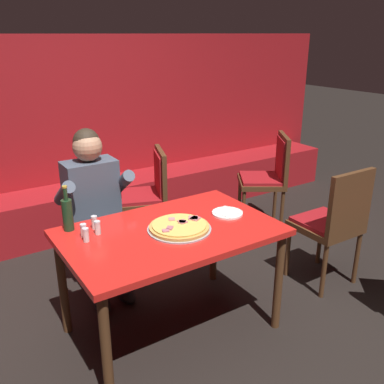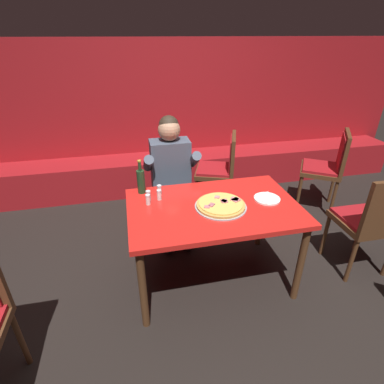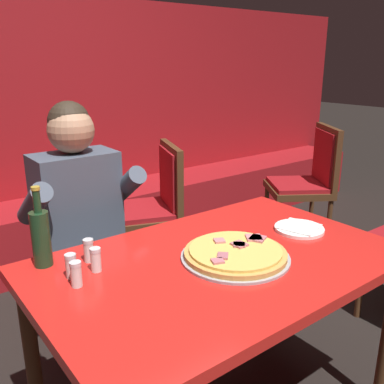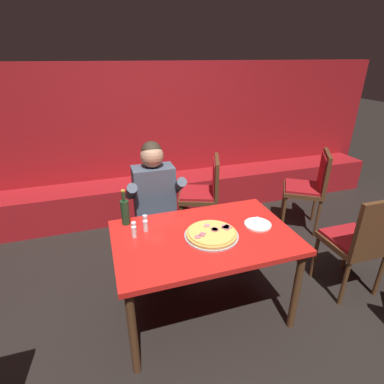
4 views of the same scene
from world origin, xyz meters
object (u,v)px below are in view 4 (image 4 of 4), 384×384
Objects in this scene: plate_white_paper at (258,224)px; dining_chair_far_right at (205,190)px; shaker_parmesan at (145,221)px; pizza at (212,234)px; shaker_black_pepper at (134,228)px; dining_chair_near_left at (362,238)px; shaker_oregano at (134,232)px; dining_chair_by_booth at (311,184)px; shaker_red_pepper_flakes at (146,226)px; main_dining_table at (204,244)px; beer_bottle at (125,211)px; diner_seated_blue_shirt at (156,204)px.

plate_white_paper is 0.22× the size of dining_chair_far_right.
dining_chair_far_right is at bearing 46.89° from shaker_parmesan.
pizza is at bearing -34.78° from shaker_parmesan.
dining_chair_near_left reaches higher than shaker_black_pepper.
shaker_parmesan and shaker_oregano have the same top height.
plate_white_paper is at bearing -11.58° from shaker_black_pepper.
shaker_oregano is at bearing -160.87° from dining_chair_by_booth.
dining_chair_by_booth reaches higher than shaker_black_pepper.
shaker_oregano is 0.09× the size of dining_chair_far_right.
shaker_black_pepper is at bearing 168.42° from plate_white_paper.
dining_chair_by_booth is (1.23, -0.27, 0.02)m from dining_chair_far_right.
shaker_oregano is (-0.01, -0.06, 0.00)m from shaker_black_pepper.
main_dining_table is at bearing -24.98° from shaker_red_pepper_flakes.
shaker_oregano is 1.88m from dining_chair_near_left.
dining_chair_near_left is (1.87, -0.54, -0.29)m from beer_bottle.
beer_bottle is 0.21m from shaker_red_pepper_flakes.
pizza is 0.58m from shaker_black_pepper.
shaker_parmesan is 0.09× the size of dining_chair_near_left.
pizza is at bearing -32.92° from beer_bottle.
plate_white_paper is 1.04m from beer_bottle.
shaker_parmesan is at bearing -133.11° from dining_chair_far_right.
dining_chair_far_right is at bearing 123.98° from dining_chair_near_left.
main_dining_table is 1.05× the size of diner_seated_blue_shirt.
dining_chair_far_right is (0.65, 0.46, -0.14)m from diner_seated_blue_shirt.
shaker_black_pepper is (-0.94, 0.19, 0.03)m from plate_white_paper.
beer_bottle is 3.40× the size of shaker_parmesan.
dining_chair_by_booth reaches higher than dining_chair_far_right.
plate_white_paper is 0.21× the size of dining_chair_by_booth.
dining_chair_by_booth is (2.19, 0.54, -0.28)m from beer_bottle.
shaker_red_pepper_flakes is (0.09, -0.01, 0.00)m from shaker_black_pepper.
dining_chair_far_right is at bearing 90.76° from plate_white_paper.
main_dining_table is 6.36× the size of plate_white_paper.
main_dining_table is 0.73m from diner_seated_blue_shirt.
dining_chair_by_booth reaches higher than shaker_red_pepper_flakes.
dining_chair_near_left is 1.04× the size of dining_chair_far_right.
plate_white_paper is 0.22× the size of dining_chair_near_left.
shaker_oregano reaches higher than pizza.
shaker_black_pepper is 0.09× the size of dining_chair_near_left.
pizza is 0.41× the size of dining_chair_by_booth.
beer_bottle is (-0.98, 0.34, 0.10)m from plate_white_paper.
pizza is at bearing -22.81° from shaker_black_pepper.
dining_chair_by_booth reaches higher than main_dining_table.
shaker_black_pepper is 1.00× the size of shaker_red_pepper_flakes.
shaker_parmesan is at bearing 38.60° from shaker_black_pepper.
diner_seated_blue_shirt reaches higher than shaker_red_pepper_flakes.
beer_bottle is 0.17m from shaker_parmesan.
shaker_red_pepper_flakes is at bearing 155.02° from main_dining_table.
beer_bottle is 0.23× the size of diner_seated_blue_shirt.
main_dining_table is 1.24m from dining_chair_far_right.
dining_chair_near_left reaches higher than shaker_parmesan.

